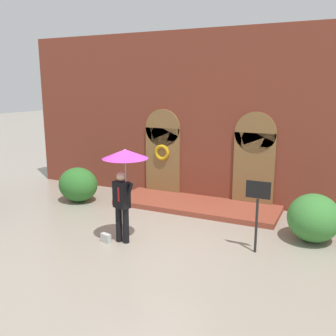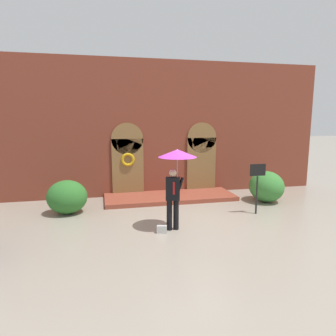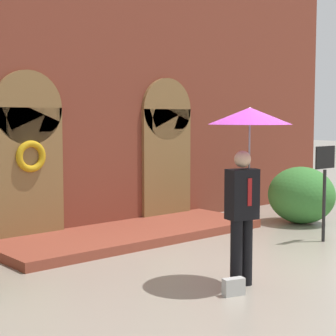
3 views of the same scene
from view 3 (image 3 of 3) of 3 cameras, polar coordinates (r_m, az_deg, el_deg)
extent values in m
plane|color=gray|center=(8.33, 9.37, -10.44)|extent=(80.00, 80.00, 0.00)
cube|color=brown|center=(11.18, -7.37, 8.06)|extent=(14.00, 0.50, 5.60)
cube|color=brown|center=(10.16, -13.89, -0.79)|extent=(1.30, 0.08, 2.40)
cylinder|color=brown|center=(10.11, -14.04, 5.99)|extent=(1.30, 0.08, 1.30)
cube|color=brown|center=(11.96, -0.11, 0.24)|extent=(1.30, 0.08, 2.40)
cylinder|color=brown|center=(11.91, -0.11, 6.00)|extent=(1.30, 0.08, 1.30)
torus|color=#C69314|center=(10.07, -13.75, 1.16)|extent=(0.56, 0.12, 0.56)
cube|color=brown|center=(10.46, -3.68, -6.69)|extent=(5.20, 1.80, 0.16)
cylinder|color=black|center=(7.47, 6.95, -8.66)|extent=(0.16, 0.16, 0.90)
cylinder|color=black|center=(7.62, 7.97, -8.40)|extent=(0.16, 0.16, 0.90)
cube|color=black|center=(7.40, 7.54, -2.65)|extent=(0.45, 0.33, 0.66)
cube|color=#A51919|center=(7.31, 8.31, -2.44)|extent=(0.06, 0.02, 0.36)
sphere|color=tan|center=(7.35, 7.58, 0.90)|extent=(0.22, 0.22, 0.22)
cylinder|color=black|center=(7.55, 8.65, -1.74)|extent=(0.22, 0.09, 0.46)
cylinder|color=gray|center=(7.46, 8.25, 0.64)|extent=(0.02, 0.02, 0.98)
cone|color=#992893|center=(7.43, 8.31, 5.26)|extent=(1.10, 1.10, 0.22)
cone|color=white|center=(7.43, 8.31, 5.37)|extent=(0.61, 0.60, 0.20)
cube|color=#B7B7B2|center=(7.25, 6.68, -11.90)|extent=(0.30, 0.20, 0.22)
cylinder|color=black|center=(10.45, 15.56, -3.71)|extent=(0.06, 0.06, 1.30)
cube|color=black|center=(10.35, 15.68, 1.05)|extent=(0.56, 0.03, 0.40)
ellipsoid|color=#387A33|center=(12.13, 13.38, -2.69)|extent=(1.29, 1.45, 1.19)
camera|label=1|loc=(10.69, 64.02, 10.84)|focal=40.00mm
camera|label=2|loc=(4.91, 93.09, 11.33)|focal=32.00mm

